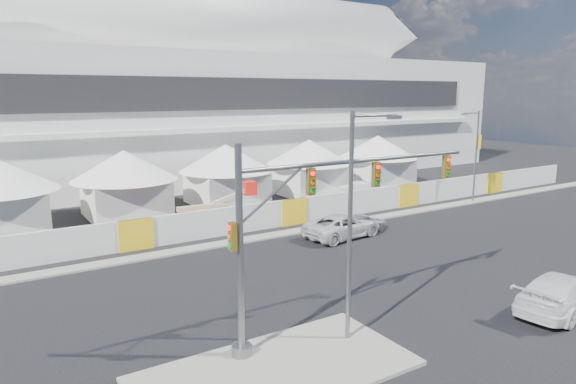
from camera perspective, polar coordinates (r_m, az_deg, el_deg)
ground at (r=24.84m, az=7.22°, el=-12.59°), size 160.00×160.00×0.00m
median_island at (r=19.50m, az=-1.32°, el=-19.26°), size 10.00×5.00×0.15m
far_curb at (r=46.85m, az=16.47°, el=-1.61°), size 80.00×1.20×0.12m
stadium at (r=63.43m, az=-10.87°, el=10.37°), size 80.00×24.80×21.98m
tent_row at (r=44.66m, az=-12.10°, el=2.03°), size 53.40×8.40×5.40m
hoarding_fence at (r=39.08m, az=0.55°, el=-2.19°), size 70.00×0.25×2.00m
scaffold_tower at (r=80.94m, az=16.44°, el=7.76°), size 4.40×4.40×12.00m
sedan_silver at (r=37.29m, az=8.09°, el=-3.41°), size 2.00×4.27×1.41m
pickup_curb at (r=35.84m, az=6.08°, el=-3.77°), size 3.40×6.16×1.63m
pickup_near at (r=27.07m, az=28.16°, el=-9.84°), size 3.34×6.35×1.76m
lot_car_a at (r=48.76m, az=8.67°, el=0.12°), size 4.36×5.10×1.66m
lot_car_b at (r=58.04m, az=19.97°, el=1.20°), size 3.59×4.52×1.44m
traffic_mast at (r=19.88m, az=0.90°, el=-4.29°), size 11.94×0.78×8.01m
streetlight_median at (r=20.06m, az=7.45°, el=-2.15°), size 2.52×0.25×9.09m
streetlight_curb at (r=49.37m, az=20.06°, el=4.42°), size 2.47×0.56×8.33m
boom_lift at (r=36.82m, az=-10.16°, el=-3.27°), size 7.04×1.92×3.54m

